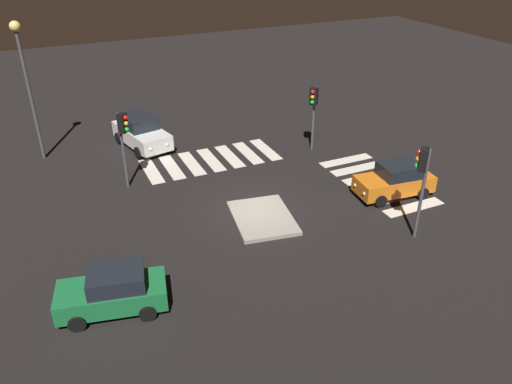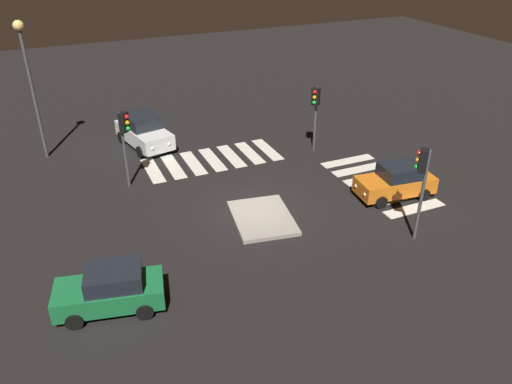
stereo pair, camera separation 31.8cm
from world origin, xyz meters
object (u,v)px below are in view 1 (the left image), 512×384
Objects in this scene: traffic_island at (263,218)px; traffic_light_south at (422,171)px; car_white at (141,132)px; traffic_light_east at (313,104)px; car_orange at (395,180)px; traffic_light_north at (123,132)px; street_lamp at (24,68)px; car_green at (113,291)px.

traffic_island is 7.23m from traffic_light_south.
traffic_light_east is at bearing 49.24° from car_white.
car_orange is 14.93m from car_white.
traffic_light_south is at bearing 17.10° from car_white.
traffic_island is 0.93× the size of traffic_light_south.
car_white is (10.51, 3.03, 0.85)m from traffic_island.
traffic_light_south is (-9.57, -10.06, 0.13)m from traffic_light_north.
traffic_light_east is (0.13, -10.69, -0.12)m from traffic_light_north.
traffic_light_east is at bearing -110.82° from street_lamp.
street_lamp reaches higher than car_orange.
street_lamp reaches higher than car_green.
street_lamp is (5.62, 3.74, 2.16)m from traffic_light_north.
car_green is at bearing -60.79° from traffic_light_north.
traffic_light_south is (-9.69, 0.64, 0.24)m from traffic_light_east.
street_lamp is at bearing -110.35° from car_white.
car_green is 1.00× the size of car_orange.
car_white is at bearing -17.65° from traffic_light_south.
car_orange is at bearing 28.95° from car_white.
traffic_island is at bearing 4.22° from traffic_light_east.
car_orange is at bearing -95.33° from traffic_island.
street_lamp reaches higher than traffic_light_south.
car_green is 15.19m from street_lamp.
street_lamp reaches higher than traffic_light_north.
car_orange is 0.96× the size of traffic_light_south.
traffic_light_south is at bearing -137.73° from street_lamp.
car_white reaches higher than traffic_island.
street_lamp is at bearing 168.29° from traffic_light_north.
car_green is 1.04× the size of traffic_light_east.
traffic_island is 10.97m from car_white.
traffic_light_south is at bearing -126.84° from traffic_island.
traffic_island is 6.96m from car_orange.
car_green is 0.86× the size of car_white.
street_lamp is at bearing -31.53° from car_orange.
traffic_island is 7.98m from car_green.
street_lamp reaches higher than traffic_light_east.
traffic_light_south reaches higher than traffic_island.
street_lamp reaches higher than car_white.
street_lamp is (5.49, 14.44, 2.28)m from traffic_light_east.
car_white is 0.61× the size of street_lamp.
traffic_island is at bearing -143.90° from car_green.
street_lamp is (0.74, 5.53, 4.24)m from car_white.
traffic_light_north reaches higher than car_green.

